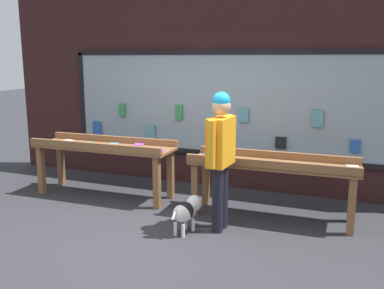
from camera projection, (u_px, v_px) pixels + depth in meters
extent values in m
plane|color=#2D2D33|center=(146.00, 235.00, 5.27)|extent=(40.00, 40.00, 0.00)
cube|color=#331919|center=(211.00, 81.00, 7.11)|extent=(7.71, 0.20, 3.53)
cube|color=#8C9EA8|center=(229.00, 104.00, 6.93)|extent=(5.65, 0.03, 1.66)
cube|color=black|center=(230.00, 52.00, 6.77)|extent=(5.73, 0.06, 0.08)
cube|color=black|center=(228.00, 154.00, 7.10)|extent=(5.73, 0.06, 0.08)
cube|color=black|center=(83.00, 98.00, 7.95)|extent=(0.08, 0.06, 1.66)
cube|color=#2659B2|center=(97.00, 128.00, 7.91)|extent=(0.17, 0.03, 0.24)
cube|color=#338C4C|center=(122.00, 110.00, 7.64)|extent=(0.13, 0.03, 0.23)
cube|color=#5999A5|center=(151.00, 132.00, 7.51)|extent=(0.17, 0.03, 0.25)
cube|color=#338C4C|center=(179.00, 112.00, 7.24)|extent=(0.13, 0.03, 0.26)
cube|color=red|center=(212.00, 135.00, 7.10)|extent=(0.16, 0.03, 0.26)
cube|color=#5999A5|center=(243.00, 115.00, 6.84)|extent=(0.16, 0.03, 0.23)
cube|color=black|center=(281.00, 143.00, 6.70)|extent=(0.17, 0.03, 0.19)
cube|color=#5999A5|center=(318.00, 119.00, 6.43)|extent=(0.16, 0.03, 0.26)
cube|color=#2659B2|center=(355.00, 146.00, 6.30)|extent=(0.14, 0.03, 0.20)
cube|color=brown|center=(41.00, 170.00, 6.82)|extent=(0.09, 0.09, 0.77)
cube|color=brown|center=(157.00, 183.00, 6.14)|extent=(0.09, 0.09, 0.77)
cube|color=brown|center=(61.00, 163.00, 7.28)|extent=(0.09, 0.09, 0.77)
cube|color=brown|center=(171.00, 174.00, 6.60)|extent=(0.09, 0.09, 0.77)
cube|color=brown|center=(104.00, 147.00, 6.63)|extent=(2.25, 0.71, 0.04)
cube|color=brown|center=(93.00, 147.00, 6.34)|extent=(2.23, 0.11, 0.12)
cube|color=brown|center=(113.00, 140.00, 6.89)|extent=(2.23, 0.11, 0.12)
cube|color=#2659B2|center=(45.00, 143.00, 6.82)|extent=(0.20, 0.24, 0.02)
cube|color=silver|center=(66.00, 141.00, 6.91)|extent=(0.20, 0.23, 0.03)
cube|color=#2659B2|center=(72.00, 143.00, 6.77)|extent=(0.18, 0.23, 0.02)
cube|color=#338C4C|center=(89.00, 143.00, 6.74)|extent=(0.15, 0.20, 0.03)
cube|color=orange|center=(95.00, 145.00, 6.58)|extent=(0.19, 0.22, 0.03)
cube|color=#5999A5|center=(113.00, 144.00, 6.69)|extent=(0.17, 0.21, 0.02)
cube|color=red|center=(116.00, 148.00, 6.41)|extent=(0.14, 0.22, 0.02)
cube|color=#994CA5|center=(139.00, 145.00, 6.64)|extent=(0.18, 0.24, 0.02)
cube|color=yellow|center=(143.00, 151.00, 6.20)|extent=(0.16, 0.20, 0.03)
cube|color=#994CA5|center=(159.00, 152.00, 6.16)|extent=(0.17, 0.23, 0.02)
cube|color=brown|center=(195.00, 189.00, 5.90)|extent=(0.09, 0.09, 0.73)
cube|color=brown|center=(352.00, 207.00, 5.21)|extent=(0.09, 0.09, 0.73)
cube|color=brown|center=(206.00, 180.00, 6.33)|extent=(0.09, 0.09, 0.73)
cube|color=brown|center=(352.00, 195.00, 5.64)|extent=(0.09, 0.09, 0.73)
cube|color=brown|center=(273.00, 165.00, 5.69)|extent=(2.25, 0.68, 0.04)
cube|color=brown|center=(269.00, 165.00, 5.42)|extent=(2.23, 0.11, 0.12)
cube|color=brown|center=(277.00, 156.00, 5.94)|extent=(2.23, 0.11, 0.12)
cube|color=#2659B2|center=(210.00, 154.00, 6.18)|extent=(0.19, 0.23, 0.03)
cube|color=#994CA5|center=(230.00, 160.00, 5.83)|extent=(0.19, 0.22, 0.02)
cube|color=silver|center=(259.00, 164.00, 5.60)|extent=(0.18, 0.21, 0.02)
cube|color=#994CA5|center=(284.00, 166.00, 5.51)|extent=(0.16, 0.25, 0.02)
cube|color=yellow|center=(317.00, 168.00, 5.38)|extent=(0.20, 0.25, 0.03)
cube|color=silver|center=(353.00, 168.00, 5.42)|extent=(0.19, 0.25, 0.02)
cylinder|color=black|center=(218.00, 200.00, 5.30)|extent=(0.14, 0.14, 0.84)
cylinder|color=black|center=(222.00, 196.00, 5.44)|extent=(0.14, 0.14, 0.84)
cube|color=orange|center=(221.00, 142.00, 5.23)|extent=(0.25, 0.49, 0.60)
cylinder|color=orange|center=(212.00, 145.00, 4.96)|extent=(0.09, 0.09, 0.57)
cylinder|color=orange|center=(229.00, 136.00, 5.49)|extent=(0.09, 0.09, 0.57)
sphere|color=tan|center=(221.00, 106.00, 5.14)|extent=(0.23, 0.23, 0.23)
sphere|color=#19A5E0|center=(221.00, 101.00, 5.13)|extent=(0.22, 0.22, 0.22)
ellipsoid|color=white|center=(184.00, 212.00, 5.28)|extent=(0.30, 0.42, 0.23)
ellipsoid|color=black|center=(184.00, 211.00, 5.28)|extent=(0.28, 0.27, 0.24)
sphere|color=white|center=(194.00, 203.00, 5.46)|extent=(0.21, 0.21, 0.21)
cylinder|color=white|center=(174.00, 215.00, 5.09)|extent=(0.05, 0.10, 0.12)
cylinder|color=white|center=(193.00, 225.00, 5.38)|extent=(0.04, 0.04, 0.16)
cylinder|color=white|center=(186.00, 223.00, 5.44)|extent=(0.04, 0.04, 0.16)
cylinder|color=white|center=(183.00, 231.00, 5.19)|extent=(0.04, 0.04, 0.16)
cylinder|color=white|center=(175.00, 229.00, 5.25)|extent=(0.04, 0.04, 0.16)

